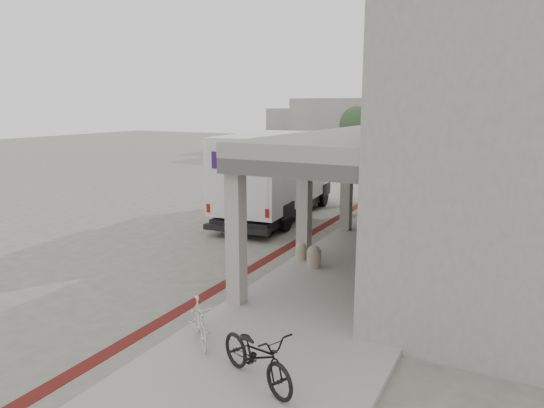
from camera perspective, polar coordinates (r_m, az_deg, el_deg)
The scene contains 14 objects.
ground at distance 15.94m, azimuth -3.96°, elevation -6.11°, with size 120.00×120.00×0.00m, color #635E55.
bike_lane_stripe at distance 17.17m, azimuth 2.40°, elevation -4.78°, with size 0.35×40.00×0.01m, color #521410.
sidewalk at distance 14.34m, azimuth 9.94°, elevation -8.05°, with size 4.40×28.00×0.12m, color gray.
transit_building at distance 17.53m, azimuth 23.82°, elevation 5.90°, with size 7.60×17.00×7.00m.
distant_backdrop at distance 50.05m, azimuth 15.20°, elevation 8.70°, with size 28.00×10.00×6.50m.
tree_left at distance 42.97m, azimuth 10.06°, elevation 9.16°, with size 3.20×3.20×4.80m.
tree_mid at distance 43.38m, azimuth 19.83°, elevation 8.68°, with size 3.20×3.20×4.80m.
fedex_truck at distance 21.09m, azimuth 0.71°, elevation 3.71°, with size 3.41×8.82×3.68m.
bench at distance 14.82m, azimuth 14.18°, elevation -6.05°, with size 0.50×1.92×0.45m.
bollard_near at distance 14.46m, azimuth 4.96°, elevation -6.14°, with size 0.44×0.44×0.65m.
bollard_far at distance 15.16m, azimuth 3.48°, elevation -5.46°, with size 0.37×0.37×0.56m.
utility_cabinet at distance 14.14m, azimuth 11.26°, elevation -5.95°, with size 0.46×0.61×1.02m, color slate.
bicycle_black at distance 8.68m, azimuth -1.79°, elevation -17.33°, with size 0.68×1.95×1.03m, color black.
bicycle_cream at distance 10.12m, azimuth -8.51°, elevation -13.51°, with size 0.42×1.47×0.89m, color beige.
Camera 1 is at (7.98, -12.93, 4.82)m, focal length 32.00 mm.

